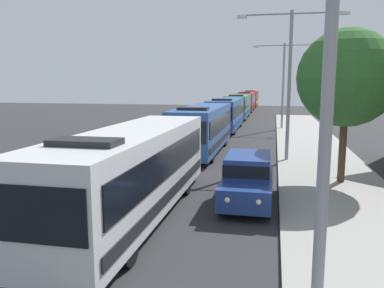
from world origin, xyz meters
TOP-DOWN VIEW (x-y plane):
  - bus_lead at (-1.30, 10.88)m, footprint 2.58×11.26m
  - bus_second_in_line at (-1.30, 23.86)m, footprint 2.58×10.61m
  - bus_middle at (-1.30, 36.72)m, footprint 2.58×11.24m
  - bus_fourth_in_line at (-1.30, 49.79)m, footprint 2.58×11.35m
  - bus_rear at (-1.30, 63.16)m, footprint 2.58×12.04m
  - bus_tail_end at (-1.30, 77.32)m, footprint 2.58×11.65m
  - white_suv at (2.40, 13.28)m, footprint 1.86×4.64m
  - streetlamp_near at (4.10, 5.04)m, footprint 5.04×0.28m
  - streetlamp_mid at (4.10, 21.79)m, footprint 6.09×0.28m
  - streetlamp_far at (4.10, 38.53)m, footprint 6.05×0.28m
  - roadside_tree at (6.37, 16.94)m, footprint 4.31×4.31m

SIDE VIEW (x-z plane):
  - white_suv at x=2.40m, z-range 0.08..1.98m
  - bus_second_in_line at x=-1.30m, z-range 0.08..3.29m
  - bus_middle at x=-1.30m, z-range 0.09..3.30m
  - bus_lead at x=-1.30m, z-range 0.09..3.30m
  - bus_fourth_in_line at x=-1.30m, z-range 0.09..3.30m
  - bus_tail_end at x=-1.30m, z-range 0.09..3.30m
  - bus_rear at x=-1.30m, z-range 0.09..3.30m
  - roadside_tree at x=6.37m, z-range 1.40..8.22m
  - streetlamp_near at x=4.10m, z-range 1.02..9.27m
  - streetlamp_far at x=4.10m, z-range 1.09..9.39m
  - streetlamp_mid at x=4.10m, z-range 1.10..9.57m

